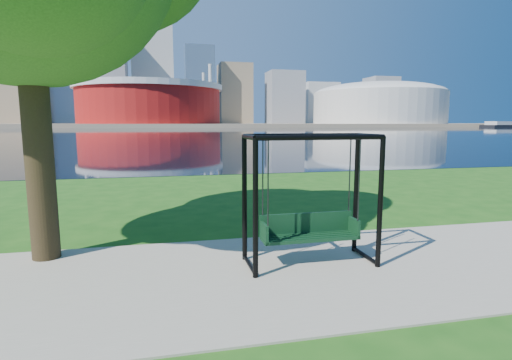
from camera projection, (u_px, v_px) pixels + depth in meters
name	position (u px, v px, depth m)	size (l,w,h in m)	color
ground	(273.00, 263.00, 6.94)	(900.00, 900.00, 0.00)	#1E5114
path	(281.00, 272.00, 6.46)	(120.00, 4.00, 0.03)	#9E937F
river	(172.00, 132.00, 105.44)	(900.00, 180.00, 0.02)	black
far_bank	(168.00, 125.00, 302.29)	(900.00, 228.00, 2.00)	#937F60
stadium	(150.00, 102.00, 229.68)	(83.00, 83.00, 32.00)	maroon
arena	(378.00, 102.00, 261.03)	(84.00, 84.00, 26.56)	beige
skyline	(161.00, 79.00, 309.35)	(392.00, 66.00, 96.50)	gray
swing	(310.00, 202.00, 6.75)	(2.19, 0.95, 2.24)	black
barge	(505.00, 125.00, 228.96)	(34.38, 17.21, 3.32)	black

